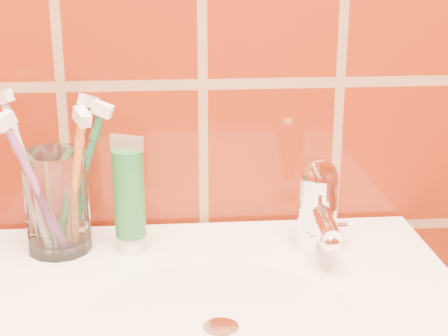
{
  "coord_description": "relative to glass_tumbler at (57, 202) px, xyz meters",
  "views": [
    {
      "loc": [
        -0.05,
        0.32,
        1.22
      ],
      "look_at": [
        0.02,
        1.08,
        0.96
      ],
      "focal_mm": 55.0,
      "sensor_mm": 36.0,
      "label": 1
    }
  ],
  "objects": [
    {
      "name": "toothbrush_3",
      "position": [
        0.03,
        0.0,
        0.03
      ],
      "size": [
        0.12,
        0.11,
        0.2
      ],
      "primitive_type": null,
      "rotation": [
        0.34,
        0.0,
        1.32
      ],
      "color": "#1B6840",
      "rests_on": "glass_tumbler"
    },
    {
      "name": "faucet",
      "position": [
        0.32,
        -0.03,
        -0.0
      ],
      "size": [
        0.05,
        0.11,
        0.12
      ],
      "color": "white",
      "rests_on": "pedestal_sink"
    },
    {
      "name": "toothbrush_1",
      "position": [
        0.02,
        0.03,
        0.03
      ],
      "size": [
        0.15,
        0.15,
        0.21
      ],
      "primitive_type": null,
      "rotation": [
        0.39,
        0.0,
        2.4
      ],
      "color": "#1D6E2D",
      "rests_on": "glass_tumbler"
    },
    {
      "name": "toothbrush_2",
      "position": [
        -0.02,
        -0.03,
        0.03
      ],
      "size": [
        0.15,
        0.15,
        0.21
      ],
      "primitive_type": null,
      "rotation": [
        0.38,
        0.0,
        -0.73
      ],
      "color": "#904CA3",
      "rests_on": "glass_tumbler"
    },
    {
      "name": "toothpaste_tube",
      "position": [
        0.09,
        -0.01,
        0.01
      ],
      "size": [
        0.04,
        0.04,
        0.15
      ],
      "rotation": [
        0.0,
        0.0,
        -0.4
      ],
      "color": "white",
      "rests_on": "pedestal_sink"
    },
    {
      "name": "toothbrush_0",
      "position": [
        -0.03,
        0.0,
        0.03
      ],
      "size": [
        0.13,
        0.12,
        0.21
      ],
      "primitive_type": null,
      "rotation": [
        0.31,
        0.0,
        -2.07
      ],
      "color": "silver",
      "rests_on": "glass_tumbler"
    },
    {
      "name": "toothbrush_4",
      "position": [
        0.03,
        -0.03,
        0.03
      ],
      "size": [
        0.13,
        0.16,
        0.22
      ],
      "primitive_type": null,
      "rotation": [
        0.38,
        0.0,
        0.52
      ],
      "color": "orange",
      "rests_on": "glass_tumbler"
    },
    {
      "name": "glass_tumbler",
      "position": [
        0.0,
        0.0,
        0.0
      ],
      "size": [
        0.09,
        0.09,
        0.13
      ],
      "primitive_type": "cylinder",
      "rotation": [
        0.0,
        0.0,
        0.21
      ],
      "color": "white",
      "rests_on": "pedestal_sink"
    }
  ]
}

